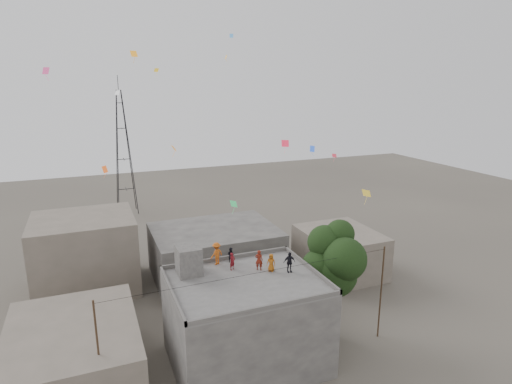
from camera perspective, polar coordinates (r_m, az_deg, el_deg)
ground at (r=32.37m, az=-1.37°, el=-21.56°), size 140.00×140.00×0.00m
main_building at (r=30.68m, az=-1.40°, el=-16.95°), size 10.00×8.00×6.10m
parapet at (r=29.14m, az=-1.44°, el=-11.57°), size 10.00×8.00×0.30m
stair_head_box at (r=30.24m, az=-8.97°, el=-8.97°), size 1.60×1.80×2.00m
neighbor_west at (r=31.60m, az=-23.06°, el=-19.45°), size 8.00×10.00×4.00m
neighbor_north at (r=43.40m, az=-5.47°, el=-8.02°), size 12.00×9.00×5.00m
neighbor_northwest at (r=43.43m, az=-21.78°, el=-7.60°), size 9.00×8.00×7.00m
neighbor_east at (r=44.85m, az=11.07°, el=-7.89°), size 7.00×8.00×4.40m
tree at (r=32.73m, az=10.50°, el=-9.07°), size 4.90×4.60×9.10m
utility_line at (r=29.44m, az=0.43°, el=-16.64°), size 20.12×0.62×7.40m
transmission_tower at (r=65.52m, az=-17.28°, el=5.03°), size 2.97×2.97×20.01m
person_red_adult at (r=30.54m, az=0.40°, el=-9.07°), size 0.65×0.59×1.49m
person_orange_child at (r=30.42m, az=2.03°, el=-9.39°), size 0.75×0.71×1.29m
person_dark_child at (r=31.91m, az=-3.39°, el=-8.37°), size 0.67×0.71×1.15m
person_dark_adult at (r=30.32m, az=4.47°, el=-9.31°), size 0.89×0.44×1.47m
person_orange_adult at (r=31.53m, az=-5.28°, el=-8.17°), size 1.25×1.03×1.68m
person_red_child at (r=30.66m, az=-3.18°, el=-9.22°), size 0.55×0.49×1.27m
kites at (r=32.05m, az=-3.81°, el=7.66°), size 21.77×15.72×12.72m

